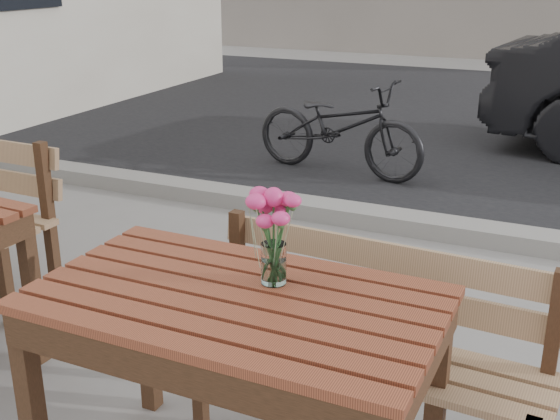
% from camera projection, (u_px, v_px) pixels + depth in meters
% --- Properties ---
extents(street, '(30.00, 8.12, 0.12)m').
position_uv_depth(street, '(487.00, 159.00, 6.64)').
color(street, black).
rests_on(street, ground).
extents(main_table, '(1.32, 0.78, 0.81)m').
position_uv_depth(main_table, '(236.00, 331.00, 2.27)').
color(main_table, '#562716').
rests_on(main_table, ground).
extents(main_bench, '(1.40, 0.48, 0.86)m').
position_uv_depth(main_bench, '(372.00, 323.00, 2.64)').
color(main_bench, '#8C6848').
rests_on(main_bench, ground).
extents(main_vase, '(0.18, 0.18, 0.33)m').
position_uv_depth(main_vase, '(274.00, 225.00, 2.24)').
color(main_vase, white).
rests_on(main_vase, main_table).
extents(bicycle, '(1.68, 0.79, 0.85)m').
position_uv_depth(bicycle, '(339.00, 127.00, 6.17)').
color(bicycle, black).
rests_on(bicycle, ground).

